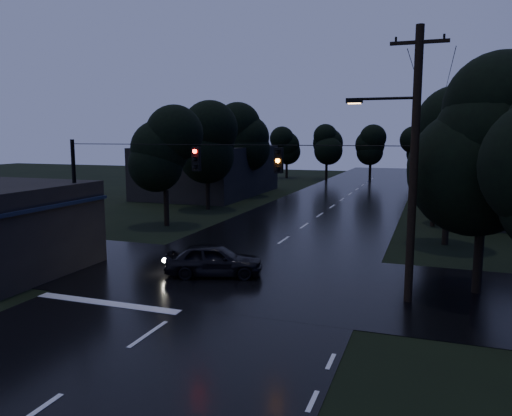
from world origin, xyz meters
The scene contains 15 objects.
main_road centered at (0.00, 30.00, 0.00)m, with size 12.00×120.00×0.02m, color black.
cross_street centered at (0.00, 12.00, 0.00)m, with size 60.00×9.00×0.02m, color black.
building_far_left centered at (-14.00, 40.00, 2.50)m, with size 10.00×16.00×5.00m, color black.
utility_pole_main centered at (7.41, 11.00, 5.26)m, with size 3.50×0.30×10.00m.
utility_pole_far centered at (8.30, 28.00, 3.88)m, with size 2.00×0.30×7.50m.
anchor_pole_left centered at (-7.50, 11.00, 3.00)m, with size 0.18×0.18×6.00m, color black.
span_signals centered at (0.56, 10.99, 5.24)m, with size 15.00×0.37×1.12m.
tree_corner_near centered at (10.00, 13.00, 5.99)m, with size 4.48×4.48×9.44m.
tree_left_a centered at (-9.00, 22.00, 5.24)m, with size 3.92×3.92×8.26m.
tree_left_b centered at (-9.60, 30.00, 5.62)m, with size 4.20×4.20×8.85m.
tree_left_c centered at (-10.20, 40.00, 5.99)m, with size 4.48×4.48×9.44m.
tree_right_a centered at (9.00, 22.00, 5.62)m, with size 4.20×4.20×8.85m.
tree_right_b centered at (9.60, 30.00, 5.99)m, with size 4.48×4.48×9.44m.
tree_right_c centered at (10.20, 40.00, 6.37)m, with size 4.76×4.76×10.03m.
car centered at (-0.79, 11.75, 0.73)m, with size 1.73×4.29×1.46m, color black.
Camera 1 is at (8.15, -7.89, 6.18)m, focal length 35.00 mm.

